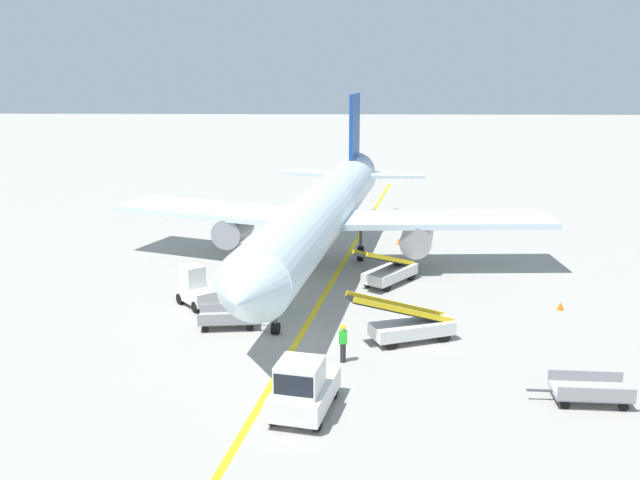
{
  "coord_description": "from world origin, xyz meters",
  "views": [
    {
      "loc": [
        2.09,
        -30.26,
        12.38
      ],
      "look_at": [
        1.0,
        9.38,
        2.5
      ],
      "focal_mm": 39.85,
      "sensor_mm": 36.0,
      "label": 1
    }
  ],
  "objects_px": {
    "belt_loader_forward_hold": "(389,271)",
    "safety_cone_wingtip_left": "(560,306)",
    "baggage_cart_loaded": "(228,318)",
    "ground_crew_wing_walker": "(278,294)",
    "airliner": "(323,212)",
    "pushback_tug": "(303,388)",
    "baggage_tug_near_wing": "(195,288)",
    "baggage_cart_empty_trailing": "(590,391)",
    "ground_crew_marshaller": "(343,342)",
    "belt_loader_aft_hold": "(410,325)",
    "safety_cone_nose_left": "(399,241)",
    "safety_cone_nose_right": "(368,254)"
  },
  "relations": [
    {
      "from": "pushback_tug",
      "to": "safety_cone_nose_left",
      "type": "height_order",
      "value": "pushback_tug"
    },
    {
      "from": "baggage_cart_loaded",
      "to": "ground_crew_marshaller",
      "type": "bearing_deg",
      "value": -35.71
    },
    {
      "from": "pushback_tug",
      "to": "belt_loader_aft_hold",
      "type": "relative_size",
      "value": 0.77
    },
    {
      "from": "baggage_cart_empty_trailing",
      "to": "safety_cone_nose_left",
      "type": "relative_size",
      "value": 8.63
    },
    {
      "from": "pushback_tug",
      "to": "baggage_tug_near_wing",
      "type": "distance_m",
      "value": 13.28
    },
    {
      "from": "pushback_tug",
      "to": "belt_loader_forward_hold",
      "type": "xyz_separation_m",
      "value": [
        4.15,
        15.76,
        -0.22
      ]
    },
    {
      "from": "airliner",
      "to": "baggage_cart_empty_trailing",
      "type": "xyz_separation_m",
      "value": [
        10.45,
        -18.51,
        -2.95
      ]
    },
    {
      "from": "ground_crew_marshaller",
      "to": "safety_cone_nose_left",
      "type": "distance_m",
      "value": 20.88
    },
    {
      "from": "safety_cone_nose_left",
      "to": "safety_cone_wingtip_left",
      "type": "height_order",
      "value": "same"
    },
    {
      "from": "baggage_tug_near_wing",
      "to": "belt_loader_aft_hold",
      "type": "relative_size",
      "value": 0.52
    },
    {
      "from": "belt_loader_aft_hold",
      "to": "baggage_cart_loaded",
      "type": "bearing_deg",
      "value": 170.08
    },
    {
      "from": "pushback_tug",
      "to": "safety_cone_wingtip_left",
      "type": "distance_m",
      "value": 17.2
    },
    {
      "from": "pushback_tug",
      "to": "baggage_cart_loaded",
      "type": "bearing_deg",
      "value": 115.29
    },
    {
      "from": "baggage_cart_empty_trailing",
      "to": "belt_loader_aft_hold",
      "type": "bearing_deg",
      "value": 136.17
    },
    {
      "from": "baggage_cart_loaded",
      "to": "safety_cone_nose_left",
      "type": "distance_m",
      "value": 19.07
    },
    {
      "from": "belt_loader_forward_hold",
      "to": "baggage_cart_loaded",
      "type": "distance_m",
      "value": 10.91
    },
    {
      "from": "pushback_tug",
      "to": "baggage_cart_loaded",
      "type": "height_order",
      "value": "pushback_tug"
    },
    {
      "from": "airliner",
      "to": "belt_loader_aft_hold",
      "type": "relative_size",
      "value": 6.88
    },
    {
      "from": "baggage_tug_near_wing",
      "to": "safety_cone_nose_left",
      "type": "relative_size",
      "value": 6.08
    },
    {
      "from": "baggage_cart_loaded",
      "to": "baggage_cart_empty_trailing",
      "type": "height_order",
      "value": "same"
    },
    {
      "from": "baggage_cart_loaded",
      "to": "safety_cone_nose_right",
      "type": "distance_m",
      "value": 14.82
    },
    {
      "from": "belt_loader_forward_hold",
      "to": "safety_cone_wingtip_left",
      "type": "height_order",
      "value": "belt_loader_forward_hold"
    },
    {
      "from": "baggage_cart_loaded",
      "to": "baggage_cart_empty_trailing",
      "type": "distance_m",
      "value": 16.53
    },
    {
      "from": "pushback_tug",
      "to": "safety_cone_nose_right",
      "type": "xyz_separation_m",
      "value": [
        3.2,
        21.5,
        -0.77
      ]
    },
    {
      "from": "baggage_tug_near_wing",
      "to": "ground_crew_wing_walker",
      "type": "xyz_separation_m",
      "value": [
        4.43,
        -0.74,
        -0.02
      ]
    },
    {
      "from": "ground_crew_wing_walker",
      "to": "ground_crew_marshaller",
      "type": "bearing_deg",
      "value": -62.7
    },
    {
      "from": "belt_loader_aft_hold",
      "to": "baggage_cart_empty_trailing",
      "type": "height_order",
      "value": "belt_loader_aft_hold"
    },
    {
      "from": "ground_crew_marshaller",
      "to": "safety_cone_nose_right",
      "type": "relative_size",
      "value": 3.86
    },
    {
      "from": "airliner",
      "to": "ground_crew_wing_walker",
      "type": "bearing_deg",
      "value": -103.47
    },
    {
      "from": "baggage_cart_loaded",
      "to": "safety_cone_nose_right",
      "type": "height_order",
      "value": "baggage_cart_loaded"
    },
    {
      "from": "baggage_cart_loaded",
      "to": "pushback_tug",
      "type": "bearing_deg",
      "value": -64.71
    },
    {
      "from": "safety_cone_wingtip_left",
      "to": "ground_crew_marshaller",
      "type": "bearing_deg",
      "value": -148.46
    },
    {
      "from": "baggage_tug_near_wing",
      "to": "belt_loader_forward_hold",
      "type": "height_order",
      "value": "belt_loader_forward_hold"
    },
    {
      "from": "ground_crew_marshaller",
      "to": "baggage_cart_loaded",
      "type": "bearing_deg",
      "value": 144.29
    },
    {
      "from": "baggage_tug_near_wing",
      "to": "belt_loader_forward_hold",
      "type": "bearing_deg",
      "value": 21.22
    },
    {
      "from": "ground_crew_marshaller",
      "to": "safety_cone_nose_left",
      "type": "height_order",
      "value": "ground_crew_marshaller"
    },
    {
      "from": "baggage_cart_empty_trailing",
      "to": "safety_cone_nose_right",
      "type": "xyz_separation_m",
      "value": [
        -7.51,
        20.36,
        -0.25
      ]
    },
    {
      "from": "baggage_cart_empty_trailing",
      "to": "ground_crew_wing_walker",
      "type": "relative_size",
      "value": 2.23
    },
    {
      "from": "baggage_cart_loaded",
      "to": "ground_crew_marshaller",
      "type": "distance_m",
      "value": 6.81
    },
    {
      "from": "ground_crew_wing_walker",
      "to": "belt_loader_forward_hold",
      "type": "bearing_deg",
      "value": 38.66
    },
    {
      "from": "baggage_cart_empty_trailing",
      "to": "safety_cone_nose_right",
      "type": "height_order",
      "value": "baggage_cart_empty_trailing"
    },
    {
      "from": "pushback_tug",
      "to": "safety_cone_nose_left",
      "type": "bearing_deg",
      "value": 77.66
    },
    {
      "from": "belt_loader_aft_hold",
      "to": "safety_cone_nose_right",
      "type": "bearing_deg",
      "value": 95.23
    },
    {
      "from": "airliner",
      "to": "baggage_cart_loaded",
      "type": "xyz_separation_m",
      "value": [
        -4.31,
        -11.07,
        -2.95
      ]
    },
    {
      "from": "belt_loader_forward_hold",
      "to": "belt_loader_aft_hold",
      "type": "distance_m",
      "value": 8.68
    },
    {
      "from": "belt_loader_aft_hold",
      "to": "baggage_cart_loaded",
      "type": "distance_m",
      "value": 8.7
    },
    {
      "from": "baggage_cart_loaded",
      "to": "baggage_tug_near_wing",
      "type": "bearing_deg",
      "value": 124.96
    },
    {
      "from": "pushback_tug",
      "to": "ground_crew_wing_walker",
      "type": "distance_m",
      "value": 11.13
    },
    {
      "from": "ground_crew_marshaller",
      "to": "safety_cone_wingtip_left",
      "type": "relative_size",
      "value": 3.86
    },
    {
      "from": "ground_crew_wing_walker",
      "to": "safety_cone_wingtip_left",
      "type": "height_order",
      "value": "ground_crew_wing_walker"
    }
  ]
}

